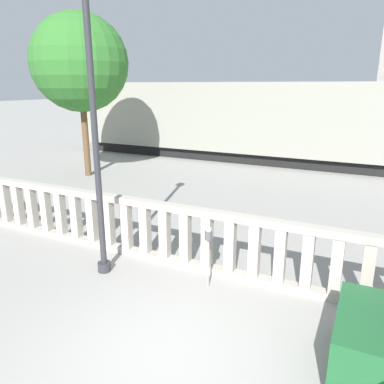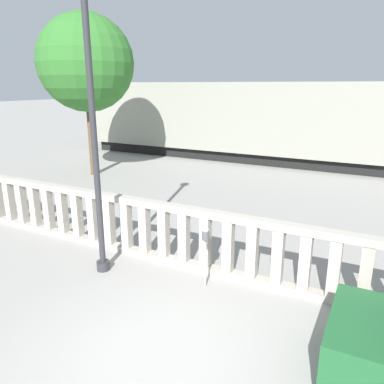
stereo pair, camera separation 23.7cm
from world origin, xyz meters
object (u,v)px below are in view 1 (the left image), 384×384
at_px(lamppost, 93,107).
at_px(train_near, 315,123).
at_px(train_far, 259,106).
at_px(parking_meter, 208,240).
at_px(tree_left, 80,63).

relative_size(lamppost, train_near, 0.23).
bearing_deg(lamppost, train_far, 100.03).
relative_size(train_near, train_far, 0.95).
height_order(parking_meter, train_near, train_near).
distance_m(lamppost, train_far, 28.69).
relative_size(train_far, tree_left, 4.02).
height_order(train_far, tree_left, tree_left).
distance_m(train_near, tree_left, 10.80).
relative_size(train_near, tree_left, 3.80).
bearing_deg(train_near, lamppost, -99.57).
height_order(lamppost, train_far, lamppost).
height_order(parking_meter, train_far, train_far).
xyz_separation_m(lamppost, parking_meter, (2.21, 0.38, -2.42)).
bearing_deg(train_far, lamppost, -79.97).
bearing_deg(lamppost, train_near, 80.43).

